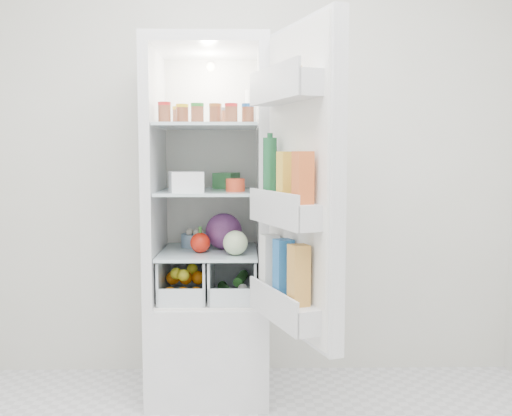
{
  "coord_description": "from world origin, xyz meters",
  "views": [
    {
      "loc": [
        -0.01,
        -1.71,
        1.24
      ],
      "look_at": [
        0.04,
        0.95,
        0.99
      ],
      "focal_mm": 40.0,
      "sensor_mm": 36.0,
      "label": 1
    }
  ],
  "objects_px": {
    "red_cabbage": "(224,231)",
    "mushroom_bowl": "(195,240)",
    "fridge_door": "(297,190)",
    "refrigerator": "(210,264)"
  },
  "relations": [
    {
      "from": "red_cabbage",
      "to": "mushroom_bowl",
      "type": "xyz_separation_m",
      "value": [
        -0.16,
        0.08,
        -0.06
      ]
    },
    {
      "from": "mushroom_bowl",
      "to": "fridge_door",
      "type": "height_order",
      "value": "fridge_door"
    },
    {
      "from": "refrigerator",
      "to": "red_cabbage",
      "type": "xyz_separation_m",
      "value": [
        0.07,
        -0.02,
        0.18
      ]
    },
    {
      "from": "refrigerator",
      "to": "mushroom_bowl",
      "type": "xyz_separation_m",
      "value": [
        -0.08,
        0.06,
        0.12
      ]
    },
    {
      "from": "mushroom_bowl",
      "to": "fridge_door",
      "type": "bearing_deg",
      "value": -54.48
    },
    {
      "from": "refrigerator",
      "to": "mushroom_bowl",
      "type": "height_order",
      "value": "refrigerator"
    },
    {
      "from": "mushroom_bowl",
      "to": "red_cabbage",
      "type": "bearing_deg",
      "value": -27.2
    },
    {
      "from": "red_cabbage",
      "to": "mushroom_bowl",
      "type": "distance_m",
      "value": 0.19
    },
    {
      "from": "fridge_door",
      "to": "red_cabbage",
      "type": "bearing_deg",
      "value": 8.88
    },
    {
      "from": "refrigerator",
      "to": "red_cabbage",
      "type": "distance_m",
      "value": 0.19
    }
  ]
}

